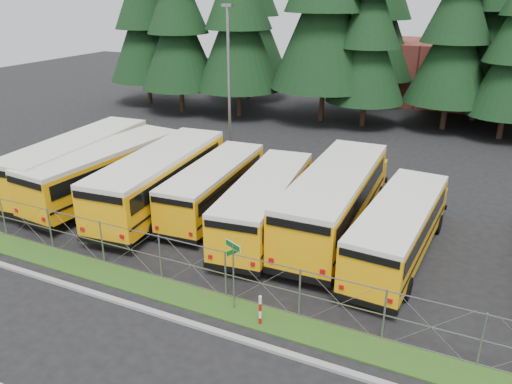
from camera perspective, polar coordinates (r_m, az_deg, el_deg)
ground at (r=20.14m, az=0.50°, el=-11.08°), size 120.00×120.00×0.00m
curb at (r=17.87m, az=-3.83°, el=-15.86°), size 50.00×0.25×0.12m
grass_verge at (r=18.87m, az=-1.73°, el=-13.57°), size 50.00×1.40×0.06m
chainlink_fence at (r=18.84m, az=-0.79°, el=-10.06°), size 44.00×0.10×2.00m
brick_building at (r=55.88m, az=24.49°, el=12.08°), size 22.00×10.00×6.00m
bus_0 at (r=30.91m, az=-19.08°, el=3.17°), size 3.64×12.25×3.17m
bus_1 at (r=29.05m, az=-16.18°, el=2.21°), size 3.78×11.87×3.06m
bus_2 at (r=27.03m, az=-10.39°, el=1.36°), size 3.91×12.28×3.17m
bus_3 at (r=26.47m, az=-4.45°, el=0.61°), size 3.13×10.26×2.65m
bus_4 at (r=24.15m, az=1.36°, el=-1.33°), size 3.75×10.90×2.80m
bus_5 at (r=24.23m, az=9.16°, el=-1.00°), size 3.21×12.36×3.22m
bus_6 at (r=22.52m, az=16.13°, el=-4.19°), size 3.12×10.58×2.74m
street_sign at (r=17.97m, az=-2.62°, el=-7.96°), size 0.77×0.51×2.81m
striped_bollard at (r=17.97m, az=0.48°, el=-13.40°), size 0.11×0.11×1.20m
light_standard at (r=34.21m, az=-3.12°, el=12.91°), size 0.70×0.35×10.14m
conifer_0 at (r=52.62m, az=-12.68°, el=18.63°), size 7.37×7.37×16.29m
conifer_1 at (r=47.88m, az=-8.92°, el=18.41°), size 7.25×7.25×16.02m
conifer_2 at (r=45.81m, az=-2.04°, el=19.17°), size 7.74×7.74×17.12m
conifer_4 at (r=43.28m, az=12.81°, el=16.74°), size 6.56×6.56×14.50m
conifer_5 at (r=44.10m, az=21.89°, el=16.56°), size 7.05×7.05×15.60m
conifer_10 at (r=53.37m, az=-1.06°, el=20.46°), size 8.45×8.45×18.68m
conifer_11 at (r=52.36m, az=13.81°, el=19.64°), size 8.28×8.28×18.31m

